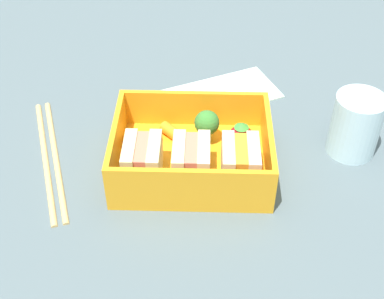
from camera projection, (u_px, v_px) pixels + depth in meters
The scene contains 13 objects.
ground_plane at pixel (192, 173), 63.05cm from camera, with size 120.00×120.00×2.00cm, color #4C5B61.
bento_tray at pixel (192, 163), 61.98cm from camera, with size 17.74×14.03×1.20cm, color orange.
bento_rim at pixel (192, 144), 60.05cm from camera, with size 17.74×14.03×4.64cm.
sandwich_left at pixel (240, 162), 57.94cm from camera, with size 4.01×5.50×4.44cm.
sandwich_center_left at pixel (191, 161), 58.06cm from camera, with size 4.01×5.50×4.44cm.
sandwich_center at pixel (143, 160), 58.17cm from camera, with size 4.01×5.50×4.44cm.
strawberry_far_left at pixel (241, 136), 62.25cm from camera, with size 2.89×2.89×3.49cm.
broccoli_floret at pixel (207, 124), 62.39cm from camera, with size 2.95×2.95×4.20cm.
carrot_stick_left at pixel (179, 137), 63.48cm from camera, with size 1.47×1.47×5.37cm, color orange.
carrot_stick_far_left at pixel (144, 138), 63.32cm from camera, with size 1.35×1.35×3.95cm, color orange.
chopstick_pair at pixel (50, 156), 63.22cm from camera, with size 8.62×21.29×0.70cm.
drinking_glass at pixel (356, 125), 62.13cm from camera, with size 5.76×5.76×7.62cm, color silver.
folded_napkin at pixel (221, 94), 72.99cm from camera, with size 15.42×8.02×0.40cm, color silver.
Camera 1 is at (-1.31, 45.32, 42.89)cm, focal length 50.00 mm.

